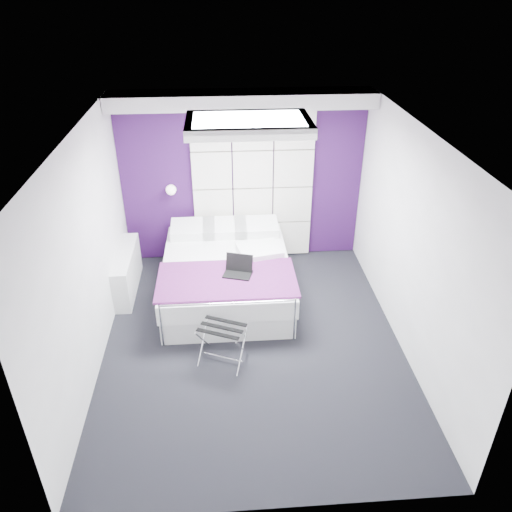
{
  "coord_description": "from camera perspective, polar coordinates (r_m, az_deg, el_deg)",
  "views": [
    {
      "loc": [
        -0.32,
        -4.79,
        4.02
      ],
      "look_at": [
        0.06,
        0.35,
        1.03
      ],
      "focal_mm": 35.0,
      "sensor_mm": 36.0,
      "label": 1
    }
  ],
  "objects": [
    {
      "name": "laptop",
      "position": [
        6.41,
        -2.13,
        -1.49
      ],
      "size": [
        0.35,
        0.25,
        0.25
      ],
      "rotation": [
        0.0,
        0.0,
        -0.29
      ],
      "color": "black",
      "rests_on": "bed"
    },
    {
      "name": "floor",
      "position": [
        6.26,
        -0.35,
        -9.81
      ],
      "size": [
        4.4,
        4.4,
        0.0
      ],
      "primitive_type": "plane",
      "color": "black",
      "rests_on": "ground"
    },
    {
      "name": "radiator",
      "position": [
        7.26,
        -14.51,
        -1.73
      ],
      "size": [
        0.22,
        1.2,
        0.6
      ],
      "primitive_type": "cube",
      "color": "white",
      "rests_on": "floor"
    },
    {
      "name": "nightstand",
      "position": [
        7.67,
        -5.92,
        2.66
      ],
      "size": [
        0.41,
        0.32,
        0.05
      ],
      "primitive_type": "cube",
      "color": "white",
      "rests_on": "wall_back"
    },
    {
      "name": "bed",
      "position": [
        6.94,
        -3.39,
        -2.18
      ],
      "size": [
        1.76,
        2.13,
        0.74
      ],
      "color": "white",
      "rests_on": "floor"
    },
    {
      "name": "wall_back",
      "position": [
        7.5,
        -1.55,
        8.89
      ],
      "size": [
        3.6,
        0.0,
        3.6
      ],
      "primitive_type": "plane",
      "rotation": [
        1.57,
        0.0,
        0.0
      ],
      "color": "silver",
      "rests_on": "floor"
    },
    {
      "name": "wall_right",
      "position": [
        5.9,
        17.34,
        1.21
      ],
      "size": [
        0.0,
        4.4,
        4.4
      ],
      "primitive_type": "plane",
      "rotation": [
        1.57,
        0.0,
        -1.57
      ],
      "color": "silver",
      "rests_on": "floor"
    },
    {
      "name": "luggage_rack",
      "position": [
        5.85,
        -3.84,
        -10.02
      ],
      "size": [
        0.51,
        0.37,
        0.5
      ],
      "rotation": [
        0.0,
        0.0,
        -0.41
      ],
      "color": "silver",
      "rests_on": "floor"
    },
    {
      "name": "wall_left",
      "position": [
        5.7,
        -18.75,
        -0.09
      ],
      "size": [
        0.0,
        4.4,
        4.4
      ],
      "primitive_type": "plane",
      "rotation": [
        1.57,
        0.0,
        1.57
      ],
      "color": "silver",
      "rests_on": "floor"
    },
    {
      "name": "accent_wall",
      "position": [
        7.5,
        -1.55,
        8.86
      ],
      "size": [
        3.58,
        0.02,
        2.58
      ],
      "primitive_type": "cube",
      "color": "#320F43",
      "rests_on": "wall_back"
    },
    {
      "name": "soffit",
      "position": [
        6.91,
        -1.58,
        17.44
      ],
      "size": [
        3.58,
        0.5,
        0.2
      ],
      "primitive_type": "cube",
      "color": "white",
      "rests_on": "wall_back"
    },
    {
      "name": "skylight",
      "position": [
        5.59,
        -0.87,
        14.92
      ],
      "size": [
        1.36,
        0.86,
        0.12
      ],
      "primitive_type": null,
      "color": "white",
      "rests_on": "ceiling"
    },
    {
      "name": "ceiling",
      "position": [
        5.0,
        -0.45,
        13.67
      ],
      "size": [
        4.4,
        4.4,
        0.0
      ],
      "primitive_type": "plane",
      "rotation": [
        3.14,
        0.0,
        0.0
      ],
      "color": "white",
      "rests_on": "wall_back"
    },
    {
      "name": "wall_lamp",
      "position": [
        7.43,
        -9.67,
        7.58
      ],
      "size": [
        0.15,
        0.15,
        0.15
      ],
      "primitive_type": "sphere",
      "color": "white",
      "rests_on": "wall_back"
    },
    {
      "name": "headboard",
      "position": [
        7.51,
        -0.36,
        7.83
      ],
      "size": [
        1.8,
        0.08,
        2.3
      ],
      "primitive_type": null,
      "color": "silver",
      "rests_on": "wall_back"
    }
  ]
}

